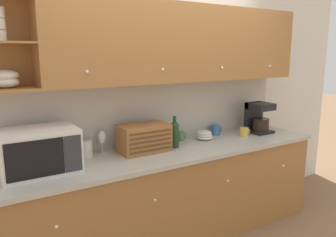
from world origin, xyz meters
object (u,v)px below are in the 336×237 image
(mug_blue_second, at_px, (244,132))
(bowl_stack_on_counter, at_px, (204,135))
(bread_box, at_px, (144,138))
(mug, at_px, (181,136))
(storage_canister, at_px, (86,148))
(coffee_maker, at_px, (258,118))
(wine_bottle, at_px, (174,133))
(mug_patterned_third, at_px, (216,130))
(microwave, at_px, (39,151))
(wine_glass, at_px, (102,138))

(mug_blue_second, bearing_deg, bowl_stack_on_counter, 165.77)
(bread_box, relative_size, mug, 4.83)
(storage_canister, distance_m, mug_blue_second, 1.70)
(coffee_maker, bearing_deg, mug_blue_second, -170.42)
(wine_bottle, distance_m, mug_patterned_third, 0.69)
(microwave, distance_m, mug_patterned_third, 1.89)
(mug, relative_size, mug_patterned_third, 0.86)
(storage_canister, distance_m, coffee_maker, 1.95)
(wine_glass, relative_size, mug_blue_second, 1.91)
(mug, bearing_deg, bread_box, -163.66)
(coffee_maker, bearing_deg, wine_bottle, -179.32)
(wine_glass, bearing_deg, bread_box, -24.22)
(storage_canister, distance_m, mug_patterned_third, 1.47)
(wine_bottle, xyz_separation_m, bowl_stack_on_counter, (0.43, 0.09, -0.09))
(microwave, xyz_separation_m, mug, (1.42, 0.21, -0.12))
(coffee_maker, bearing_deg, bowl_stack_on_counter, 174.08)
(microwave, distance_m, wine_bottle, 1.22)
(bowl_stack_on_counter, bearing_deg, wine_bottle, -168.51)
(bowl_stack_on_counter, bearing_deg, mug_blue_second, -14.23)
(wine_bottle, relative_size, mug_patterned_third, 2.81)
(mug_blue_second, bearing_deg, wine_bottle, 178.12)
(bread_box, bearing_deg, microwave, -176.13)
(wine_glass, height_order, bread_box, bread_box)
(bread_box, bearing_deg, wine_glass, 155.78)
(microwave, bearing_deg, mug, 8.43)
(wine_glass, bearing_deg, mug_blue_second, -7.98)
(wine_glass, relative_size, bread_box, 0.46)
(mug_blue_second, bearing_deg, coffee_maker, 9.58)
(storage_canister, distance_m, wine_bottle, 0.83)
(wine_bottle, distance_m, coffee_maker, 1.13)
(microwave, relative_size, mug_blue_second, 5.12)
(coffee_maker, bearing_deg, wine_glass, 174.47)
(wine_glass, xyz_separation_m, bread_box, (0.34, -0.15, -0.01))
(coffee_maker, bearing_deg, mug, 169.85)
(microwave, distance_m, mug, 1.44)
(wine_glass, bearing_deg, wine_bottle, -15.96)
(wine_glass, bearing_deg, bowl_stack_on_counter, -5.27)
(wine_glass, height_order, bowl_stack_on_counter, wine_glass)
(mug_blue_second, bearing_deg, bread_box, 177.04)
(mug_blue_second, relative_size, coffee_maker, 0.32)
(microwave, bearing_deg, bread_box, 3.87)
(storage_canister, xyz_separation_m, mug, (1.01, 0.02, -0.03))
(bowl_stack_on_counter, bearing_deg, mug_patterned_third, 21.42)
(microwave, height_order, bread_box, microwave)
(mug, bearing_deg, storage_canister, -178.81)
(storage_canister, bearing_deg, wine_glass, 9.13)
(storage_canister, height_order, mug, storage_canister)
(wine_bottle, distance_m, mug_blue_second, 0.89)
(bread_box, bearing_deg, mug, 16.34)
(microwave, height_order, mug_patterned_third, microwave)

